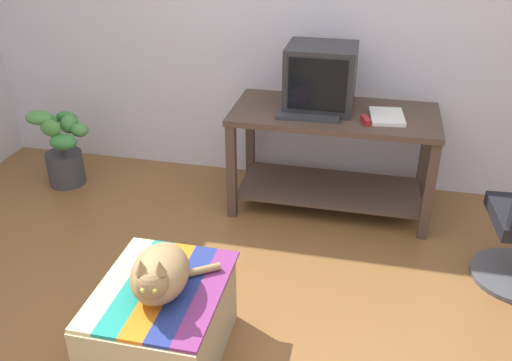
# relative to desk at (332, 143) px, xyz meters

# --- Properties ---
(back_wall) EXTENTS (8.00, 0.10, 2.60)m
(back_wall) POSITION_rel_desk_xyz_m (-0.35, 0.45, 0.82)
(back_wall) COLOR silver
(back_wall) RESTS_ON ground_plane
(desk) EXTENTS (1.35, 0.64, 0.71)m
(desk) POSITION_rel_desk_xyz_m (0.00, 0.00, 0.00)
(desk) COLOR #4C382D
(desk) RESTS_ON ground_plane
(tv_monitor) EXTENTS (0.44, 0.39, 0.42)m
(tv_monitor) POSITION_rel_desk_xyz_m (-0.11, 0.04, 0.43)
(tv_monitor) COLOR #28282B
(tv_monitor) RESTS_ON desk
(keyboard) EXTENTS (0.41, 0.17, 0.02)m
(keyboard) POSITION_rel_desk_xyz_m (-0.16, -0.14, 0.24)
(keyboard) COLOR #333338
(keyboard) RESTS_ON desk
(book) EXTENTS (0.24, 0.31, 0.02)m
(book) POSITION_rel_desk_xyz_m (0.33, -0.05, 0.24)
(book) COLOR white
(book) RESTS_ON desk
(ottoman_with_blanket) EXTENTS (0.57, 0.70, 0.40)m
(ottoman_with_blanket) POSITION_rel_desk_xyz_m (-0.62, -1.58, -0.28)
(ottoman_with_blanket) COLOR tan
(ottoman_with_blanket) RESTS_ON ground_plane
(cat) EXTENTS (0.38, 0.43, 0.27)m
(cat) POSITION_rel_desk_xyz_m (-0.60, -1.62, 0.03)
(cat) COLOR #9E7A4C
(cat) RESTS_ON ottoman_with_blanket
(potted_plant) EXTENTS (0.41, 0.34, 0.60)m
(potted_plant) POSITION_rel_desk_xyz_m (-1.98, -0.11, -0.20)
(potted_plant) COLOR #3D3D42
(potted_plant) RESTS_ON ground_plane
(stapler) EXTENTS (0.07, 0.12, 0.04)m
(stapler) POSITION_rel_desk_xyz_m (0.20, -0.16, 0.25)
(stapler) COLOR #A31E1E
(stapler) RESTS_ON desk
(pen) EXTENTS (0.03, 0.14, 0.01)m
(pen) POSITION_rel_desk_xyz_m (0.36, 0.03, 0.23)
(pen) COLOR #2351B2
(pen) RESTS_ON desk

